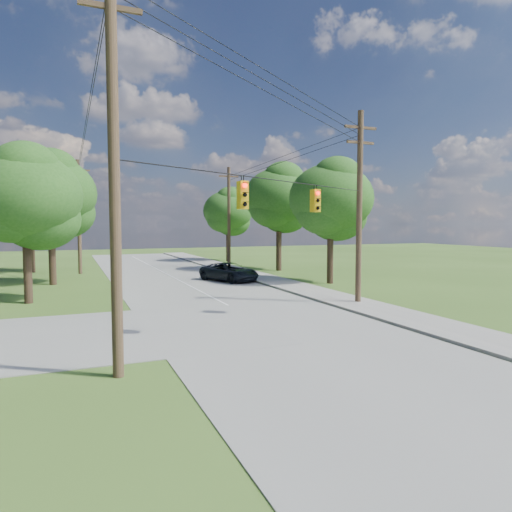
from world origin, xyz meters
name	(u,v)px	position (x,y,z in m)	size (l,w,h in m)	color
ground	(270,362)	(0.00, 0.00, 0.00)	(140.00, 140.00, 0.00)	#37571D
main_road	(265,325)	(2.00, 5.00, 0.01)	(10.00, 100.00, 0.03)	gray
sidewalk_east	(390,312)	(8.70, 5.00, 0.06)	(2.60, 100.00, 0.12)	#9D9992
pole_sw	(114,158)	(-4.60, 0.40, 6.23)	(2.00, 0.32, 12.00)	brown
pole_ne	(359,204)	(8.90, 8.00, 5.47)	(2.00, 0.32, 10.50)	brown
pole_north_e	(229,217)	(8.90, 30.00, 5.13)	(2.00, 0.32, 10.00)	brown
pole_north_w	(79,216)	(-5.00, 30.00, 5.13)	(2.00, 0.32, 10.00)	brown
power_lines	(210,138)	(1.50, 11.54, 9.15)	(13.93, 29.62, 4.93)	black
traffic_signals	(283,198)	(2.55, 4.43, 5.50)	(4.91, 3.27, 1.05)	#E8B40D
tree_w_near	(25,196)	(-8.00, 15.00, 5.92)	(6.00, 6.00, 8.40)	#412D20
tree_w_mid	(50,194)	(-7.00, 23.00, 6.58)	(6.40, 6.40, 9.22)	#412D20
tree_w_far	(30,204)	(-9.00, 33.00, 6.25)	(6.00, 6.00, 8.73)	#412D20
tree_e_near	(331,199)	(12.00, 16.00, 6.25)	(6.20, 6.20, 8.81)	#412D20
tree_e_mid	(279,197)	(12.50, 26.00, 6.91)	(6.60, 6.60, 9.64)	#412D20
tree_e_far	(228,211)	(11.50, 38.00, 5.92)	(5.80, 5.80, 8.32)	#412D20
car_main_north	(229,272)	(5.50, 20.02, 0.73)	(2.32, 5.04, 1.40)	black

